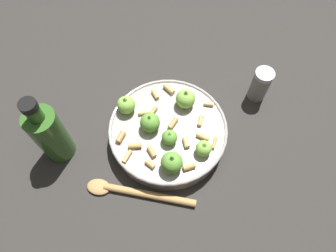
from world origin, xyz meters
name	(u,v)px	position (x,y,z in m)	size (l,w,h in m)	color
ground_plane	(168,137)	(0.00, 0.00, 0.00)	(2.40, 2.40, 0.00)	#2D2B28
cooking_pan	(168,132)	(0.00, 0.00, 0.03)	(0.27, 0.27, 0.10)	#9E9993
pepper_shaker	(260,85)	(-0.25, 0.05, 0.05)	(0.05, 0.05, 0.09)	gray
olive_oil_bottle	(50,134)	(0.21, -0.13, 0.08)	(0.07, 0.07, 0.20)	#336023
wooden_spoon	(133,192)	(0.14, 0.06, 0.01)	(0.18, 0.20, 0.02)	#B2844C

